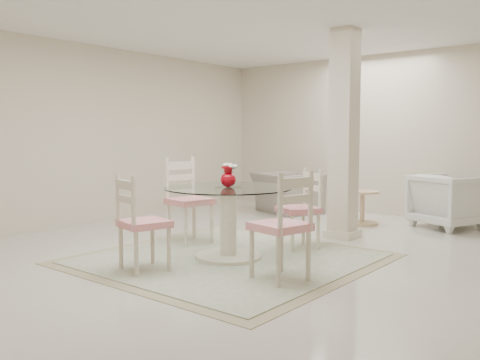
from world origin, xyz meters
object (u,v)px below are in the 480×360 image
Objects in this scene: dining_table at (228,223)px; red_vase at (228,176)px; dining_chair_south at (138,216)px; dining_chair_north at (303,203)px; dining_chair_east at (285,218)px; side_table at (362,209)px; armchair_white at (448,201)px; recliner_taupe at (287,193)px; column at (344,135)px; dining_chair_west at (186,193)px.

dining_table is 5.31× the size of red_vase.
red_vase is at bearing -95.24° from dining_chair_south.
dining_chair_east is at bearing -36.76° from dining_chair_north.
side_table is at bearing 87.05° from red_vase.
dining_chair_south is at bearing 93.50° from armchair_white.
armchair_white reaches higher than side_table.
red_vase reaches higher than recliner_taupe.
column is at bearing 78.16° from dining_table.
recliner_taupe is 1.59m from side_table.
column is at bearing -152.16° from dining_chair_east.
dining_chair_west is at bearing 77.85° from armchair_white.
recliner_taupe is (-1.08, 4.18, -0.21)m from dining_chair_south.
side_table is at bearing 123.19° from dining_chair_north.
armchair_white is (0.84, 1.61, -0.96)m from column.
dining_chair_east reaches higher than armchair_white.
dining_chair_west is at bearing -127.08° from dining_chair_north.
armchair_white is at bearing 62.34° from column.
side_table is (1.12, 2.60, -0.38)m from dining_chair_west.
dining_chair_east reaches higher than dining_table.
dining_chair_south is at bearing -97.07° from side_table.
recliner_taupe is (-1.80, 1.36, -1.00)m from column.
column reaches higher than dining_chair_north.
dining_chair_south is 1.00× the size of recliner_taupe.
dining_chair_east is 2.05m from dining_chair_west.
dining_chair_north is (-0.62, 1.29, -0.04)m from dining_chair_east.
recliner_taupe is at bearing 155.37° from dining_chair_north.
red_vase is 0.23× the size of dining_chair_east.
dining_chair_north is at bearing -95.74° from dining_chair_south.
dining_table is 1.21× the size of dining_chair_east.
column is 5.31× the size of side_table.
red_vase is at bearing 93.37° from armchair_white.
column reaches higher than side_table.
dining_table reaches higher than recliner_taupe.
dining_chair_west is 2.86m from side_table.
dining_chair_north is at bearing 70.06° from dining_table.
dining_table is at bearing 135.27° from recliner_taupe.
dining_chair_west is at bearing 161.19° from dining_table.
column is 3.13× the size of armchair_white.
recliner_taupe is at bearing -61.80° from dining_chair_south.
dining_chair_west reaches higher than side_table.
column reaches higher than dining_chair_west.
column is 1.57m from side_table.
dining_chair_south is at bearing -142.36° from dining_chair_west.
dining_chair_east is 1.06× the size of recliner_taupe.
dining_chair_west is (-1.94, 0.66, 0.02)m from dining_chair_east.
column is at bearing 114.88° from dining_chair_north.
armchair_white is (0.89, 2.51, -0.16)m from dining_chair_north.
recliner_taupe is (-2.38, 3.55, -0.25)m from dining_chair_east.
armchair_white is (1.23, 3.46, -0.52)m from red_vase.
recliner_taupe is (-1.41, 3.22, -0.05)m from dining_table.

